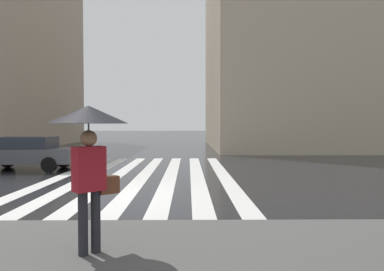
{
  "coord_description": "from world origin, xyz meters",
  "views": [
    {
      "loc": [
        -9.41,
        -2.02,
        1.9
      ],
      "look_at": [
        4.59,
        -2.18,
        1.48
      ],
      "focal_mm": 32.82,
      "sensor_mm": 36.0,
      "label": 1
    }
  ],
  "objects": [
    {
      "name": "haussmann_block_corner",
      "position": [
        21.73,
        -17.11,
        9.72
      ],
      "size": [
        18.46,
        26.18,
        19.84
      ],
      "color": "tan",
      "rests_on": "ground_plane"
    },
    {
      "name": "pedestrian_with_floral_umbrella",
      "position": [
        -4.68,
        -0.69,
        1.78
      ],
      "size": [
        1.06,
        1.06,
        2.01
      ],
      "color": "maroon",
      "rests_on": "sidewalk_pavement"
    },
    {
      "name": "car_dark_grey",
      "position": [
        5.5,
        4.85,
        0.76
      ],
      "size": [
        1.85,
        4.1,
        1.41
      ],
      "color": "#4C4C51",
      "rests_on": "ground_plane"
    },
    {
      "name": "ground_plane",
      "position": [
        0.0,
        0.0,
        0.0
      ],
      "size": [
        220.0,
        220.0,
        0.0
      ],
      "primitive_type": "plane",
      "color": "black"
    },
    {
      "name": "zebra_crossing",
      "position": [
        4.0,
        -0.36,
        0.0
      ],
      "size": [
        13.0,
        6.5,
        0.01
      ],
      "color": "silver",
      "rests_on": "ground_plane"
    }
  ]
}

